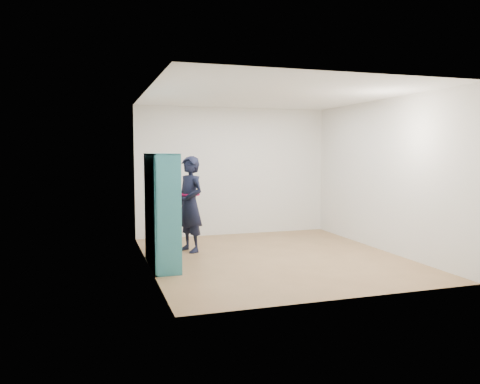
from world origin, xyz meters
name	(u,v)px	position (x,y,z in m)	size (l,w,h in m)	color
floor	(274,257)	(0.00, 0.00, 0.00)	(4.50, 4.50, 0.00)	olive
ceiling	(275,95)	(0.00, 0.00, 2.60)	(4.50, 4.50, 0.00)	white
wall_left	(148,180)	(-2.00, 0.00, 1.30)	(0.02, 4.50, 2.60)	white
wall_right	(382,175)	(2.00, 0.00, 1.30)	(0.02, 4.50, 2.60)	white
wall_back	(234,172)	(0.00, 2.25, 1.30)	(4.00, 0.02, 2.60)	white
wall_front	(348,188)	(0.00, -2.25, 1.30)	(4.00, 0.02, 2.60)	white
bookshelf	(160,212)	(-1.84, -0.02, 0.82)	(0.37, 1.26, 1.68)	teal
person	(190,204)	(-1.20, 0.86, 0.82)	(0.60, 0.70, 1.63)	black
smartphone	(180,198)	(-1.37, 0.87, 0.93)	(0.05, 0.07, 0.12)	silver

